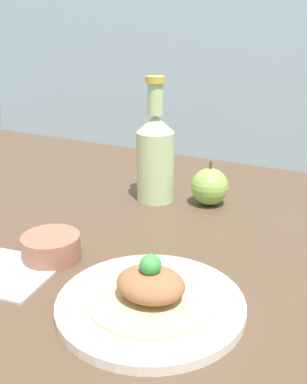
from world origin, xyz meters
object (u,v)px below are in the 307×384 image
(plate, at_px, (151,303))
(dipping_bowl, at_px, (51,248))
(plated_food, at_px, (151,287))
(apple, at_px, (212,187))
(cider_bottle, at_px, (155,154))

(plate, distance_m, dipping_bowl, 0.20)
(plate, xyz_separation_m, plated_food, (0.00, -0.00, 0.02))
(plate, distance_m, apple, 0.38)
(plate, xyz_separation_m, cider_bottle, (-0.18, 0.34, 0.09))
(plated_food, distance_m, cider_bottle, 0.39)
(plate, height_order, cider_bottle, cider_bottle)
(cider_bottle, height_order, dipping_bowl, cider_bottle)
(plate, distance_m, plated_food, 0.02)
(plate, relative_size, dipping_bowl, 2.68)
(apple, xyz_separation_m, dipping_bowl, (-0.13, -0.33, -0.02))
(plated_food, relative_size, cider_bottle, 0.65)
(plate, bearing_deg, cider_bottle, 117.55)
(cider_bottle, xyz_separation_m, apple, (0.11, 0.03, -0.06))
(plated_food, xyz_separation_m, apple, (-0.07, 0.37, 0.01))
(cider_bottle, height_order, apple, cider_bottle)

